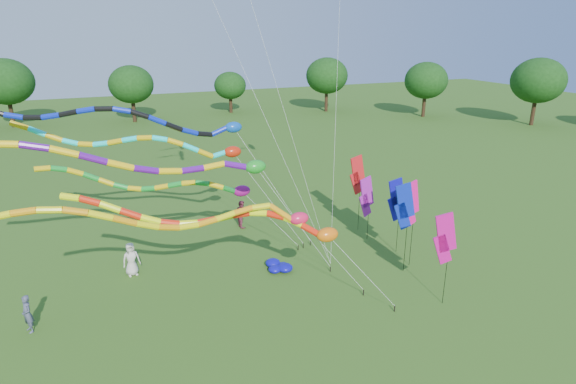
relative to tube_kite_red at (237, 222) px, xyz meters
name	(u,v)px	position (x,y,z in m)	size (l,w,h in m)	color
ground	(322,319)	(3.17, -1.79, -4.44)	(160.00, 160.00, 0.00)	#2C5616
tree_ring	(232,219)	(-0.69, -1.70, 0.86)	(115.04, 115.17, 9.28)	#382314
tube_kite_red	(237,222)	(0.00, 0.00, 0.00)	(12.87, 4.47, 6.49)	black
tube_kite_orange	(200,217)	(-1.65, -0.58, 0.67)	(14.39, 1.11, 7.01)	black
tube_kite_purple	(130,161)	(-3.84, 2.31, 2.46)	(17.82, 1.38, 8.87)	black
tube_kite_blue	(150,122)	(-2.50, 5.63, 3.42)	(15.10, 1.65, 9.36)	black
tube_kite_cyan	(157,145)	(-2.16, 6.40, 2.09)	(13.85, 3.05, 8.42)	black
tube_kite_green	(174,185)	(-1.55, 6.08, -0.02)	(12.71, 2.41, 6.38)	black
banner_pole_magenta_b	(411,204)	(9.56, 0.91, -0.88)	(1.15, 0.32, 4.82)	black
banner_pole_red	(357,175)	(9.45, 6.16, -0.80)	(1.16, 0.20, 4.91)	black
banner_pole_blue_a	(404,207)	(8.85, 0.55, -0.80)	(1.16, 0.28, 4.90)	black
banner_pole_magenta_a	(445,239)	(8.69, -2.73, -1.15)	(1.15, 0.35, 4.55)	black
banner_pole_violet	(366,197)	(9.23, 4.68, -1.68)	(1.15, 0.32, 4.01)	black
banner_pole_blue_b	(396,200)	(9.85, 2.61, -1.26)	(1.16, 0.12, 4.44)	black
blue_nylon_heap	(280,265)	(3.19, 3.28, -4.25)	(1.41, 1.36, 0.44)	#0E0CA3
person_a	(131,259)	(-4.09, 5.57, -3.55)	(0.87, 0.57, 1.78)	beige
person_b	(27,314)	(-8.58, 2.14, -3.60)	(0.61, 0.40, 1.67)	#454961
person_c	(242,214)	(3.06, 9.47, -3.56)	(0.86, 0.67, 1.77)	#883146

